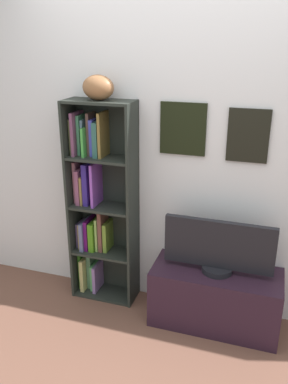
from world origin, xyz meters
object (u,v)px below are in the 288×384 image
(bookshelf, at_px, (97,204))
(football, at_px, (98,87))
(television, at_px, (219,247))
(tv_stand, at_px, (215,297))

(bookshelf, xyz_separation_m, football, (0.06, -0.03, 0.89))
(bookshelf, relative_size, football, 6.52)
(football, xyz_separation_m, television, (0.92, -0.08, -1.06))
(bookshelf, distance_m, football, 0.90)
(bookshelf, xyz_separation_m, tv_stand, (0.98, -0.11, -0.58))
(football, relative_size, television, 0.32)
(football, bearing_deg, tv_stand, -5.23)
(bookshelf, bearing_deg, football, -26.14)
(bookshelf, height_order, football, football)
(bookshelf, distance_m, tv_stand, 1.14)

